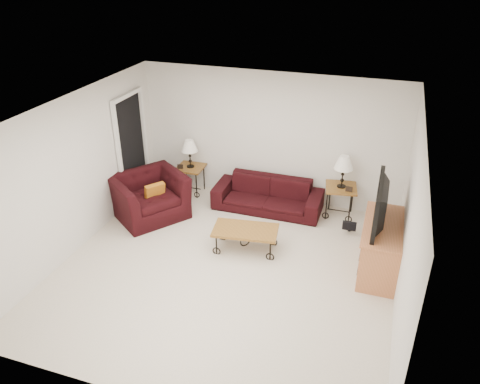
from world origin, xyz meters
name	(u,v)px	position (x,y,z in m)	size (l,w,h in m)	color
ground	(226,269)	(0.00, 0.00, 0.00)	(5.00, 5.00, 0.00)	beige
wall_back	(270,138)	(0.00, 2.50, 1.25)	(5.00, 0.02, 2.50)	silver
wall_front	(137,314)	(0.00, -2.50, 1.25)	(5.00, 0.02, 2.50)	silver
wall_left	(75,174)	(-2.50, 0.00, 1.25)	(0.02, 5.00, 2.50)	silver
wall_right	(408,228)	(2.50, 0.00, 1.25)	(0.02, 5.00, 2.50)	silver
ceiling	(223,114)	(0.00, 0.00, 2.50)	(5.00, 5.00, 0.00)	white
doorway	(132,150)	(-2.47, 1.65, 1.02)	(0.08, 0.94, 2.04)	black
sofa	(268,195)	(0.11, 2.02, 0.29)	(2.02, 0.79, 0.59)	black
side_table_left	(191,179)	(-1.53, 2.20, 0.28)	(0.52, 0.52, 0.56)	#916025
side_table_right	(340,201)	(1.43, 2.20, 0.30)	(0.55, 0.55, 0.60)	#916025
lamp_left	(190,154)	(-1.53, 2.20, 0.85)	(0.32, 0.32, 0.56)	black
lamp_right	(343,172)	(1.43, 2.20, 0.89)	(0.34, 0.34, 0.60)	black
photo_frame_left	(180,167)	(-1.68, 2.05, 0.61)	(0.11, 0.02, 0.09)	black
photo_frame_right	(349,189)	(1.58, 2.05, 0.64)	(0.12, 0.02, 0.10)	black
coffee_table	(245,239)	(0.12, 0.61, 0.19)	(1.04, 0.56, 0.39)	#916025
armchair	(149,196)	(-1.88, 1.10, 0.40)	(1.23, 1.07, 0.80)	black
throw_pillow	(155,193)	(-1.72, 1.05, 0.52)	(0.36, 0.10, 0.36)	#B06816
tv_stand	(381,248)	(2.23, 0.74, 0.40)	(0.55, 1.33, 0.80)	#C37048
television	(387,205)	(2.21, 0.74, 1.14)	(1.19, 0.16, 0.69)	black
backpack	(350,220)	(1.69, 1.69, 0.23)	(0.36, 0.27, 0.46)	black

